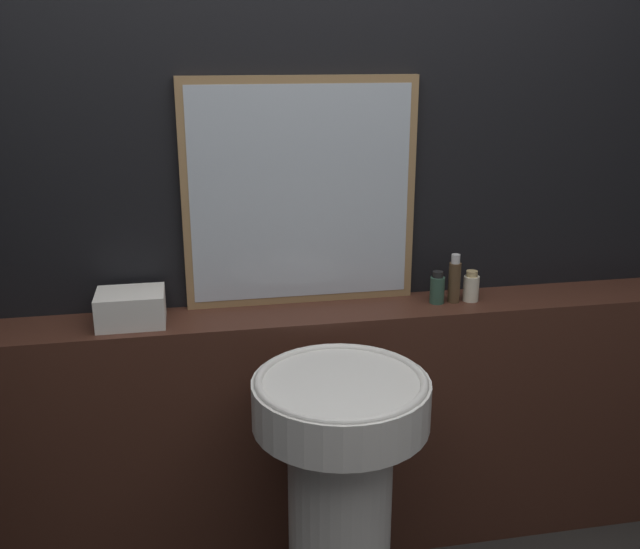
# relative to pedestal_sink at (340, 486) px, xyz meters

# --- Properties ---
(wall_back) EXTENTS (8.00, 0.06, 2.50)m
(wall_back) POSITION_rel_pedestal_sink_xyz_m (0.05, 0.58, 0.73)
(wall_back) COLOR black
(wall_back) RESTS_ON ground_plane
(vanity_counter) EXTENTS (2.71, 0.24, 0.90)m
(vanity_counter) POSITION_rel_pedestal_sink_xyz_m (0.05, 0.43, -0.07)
(vanity_counter) COLOR #422319
(vanity_counter) RESTS_ON ground_plane
(pedestal_sink) EXTENTS (0.49, 0.49, 0.87)m
(pedestal_sink) POSITION_rel_pedestal_sink_xyz_m (0.00, 0.00, 0.00)
(pedestal_sink) COLOR silver
(pedestal_sink) RESTS_ON ground_plane
(mirror) EXTENTS (0.76, 0.03, 0.74)m
(mirror) POSITION_rel_pedestal_sink_xyz_m (-0.02, 0.53, 0.75)
(mirror) COLOR #937047
(mirror) RESTS_ON vanity_counter
(towel_stack) EXTENTS (0.21, 0.16, 0.10)m
(towel_stack) POSITION_rel_pedestal_sink_xyz_m (-0.58, 0.43, 0.43)
(towel_stack) COLOR silver
(towel_stack) RESTS_ON vanity_counter
(shampoo_bottle) EXTENTS (0.05, 0.05, 0.11)m
(shampoo_bottle) POSITION_rel_pedestal_sink_xyz_m (0.42, 0.43, 0.43)
(shampoo_bottle) COLOR #2D4C3D
(shampoo_bottle) RESTS_ON vanity_counter
(conditioner_bottle) EXTENTS (0.04, 0.04, 0.17)m
(conditioner_bottle) POSITION_rel_pedestal_sink_xyz_m (0.48, 0.43, 0.46)
(conditioner_bottle) COLOR #4C3823
(conditioner_bottle) RESTS_ON vanity_counter
(lotion_bottle) EXTENTS (0.05, 0.05, 0.11)m
(lotion_bottle) POSITION_rel_pedestal_sink_xyz_m (0.54, 0.43, 0.43)
(lotion_bottle) COLOR beige
(lotion_bottle) RESTS_ON vanity_counter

